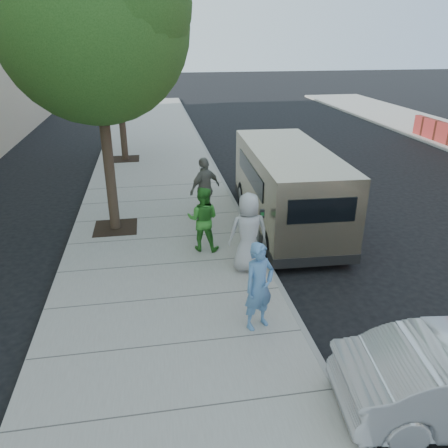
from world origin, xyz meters
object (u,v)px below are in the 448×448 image
Objects in this scene: person_officer at (259,286)px; person_striped_polo at (205,189)px; van at (287,186)px; person_gray_shirt at (248,233)px; tree_near at (95,19)px; person_green_shirt at (203,219)px; parking_meter at (258,223)px; tree_far at (116,43)px.

person_striped_polo is at bearing 69.16° from person_officer.
van is 3.39× the size of person_gray_shirt.
person_striped_polo is at bearing 5.67° from tree_near.
tree_near is at bearing -29.04° from person_striped_polo.
person_green_shirt is at bearing 76.25° from person_officer.
person_green_shirt reaches higher than parking_meter.
person_green_shirt is (-1.24, 0.73, -0.10)m from parking_meter.
person_officer reaches higher than parking_meter.
parking_meter is 0.69× the size of person_striped_polo.
person_green_shirt is at bearing -76.42° from tree_far.
person_green_shirt is at bearing 156.48° from parking_meter.
tree_near is 4.54× the size of person_green_shirt.
van is 2.99m from person_green_shirt.
parking_meter is 0.78× the size of person_green_shirt.
tree_near reaches higher than van.
tree_far is at bearing -105.40° from person_striped_polo.
tree_far is 13.61m from person_officer.
tree_far reaches higher than person_officer.
person_officer is at bearing -60.77° from tree_near.
person_green_shirt is at bearing -148.57° from van.
van is at bearing -123.27° from person_gray_shirt.
van is 5.22m from person_officer.
person_green_shirt is 0.89× the size of person_gray_shirt.
person_officer reaches higher than person_green_shirt.
van reaches higher than person_striped_polo.
person_green_shirt is at bearing -37.82° from tree_near.
person_gray_shirt reaches higher than person_green_shirt.
person_officer is (2.87, -12.73, -3.88)m from tree_far.
person_striped_polo is (-0.93, 2.74, 0.00)m from parking_meter.
person_gray_shirt is (0.89, -1.20, 0.10)m from person_green_shirt.
person_officer is 1.03× the size of person_green_shirt.
tree_far is 11.33m from parking_meter.
person_striped_polo is (2.57, 0.26, -4.46)m from tree_near.
person_officer is at bearing 118.41° from person_green_shirt.
person_gray_shirt is 1.00× the size of person_striped_polo.
parking_meter is 0.69× the size of person_gray_shirt.
van is at bearing 131.57° from person_striped_polo.
van is at bearing -58.39° from tree_far.
tree_near is 4.39× the size of person_officer.
tree_near is at bearing 95.25° from person_officer.
person_officer is 2.19m from person_gray_shirt.
van reaches higher than person_green_shirt.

